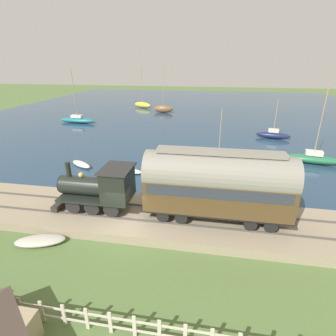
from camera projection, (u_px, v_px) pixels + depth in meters
ground_plane at (127, 231)px, 16.16m from camera, size 200.00×200.00×0.00m
harbor_water at (191, 110)px, 56.41m from camera, size 80.00×80.00×0.01m
rail_embankment at (133, 216)px, 17.23m from camera, size 5.07×56.00×0.68m
steam_locomotive at (102, 186)px, 16.76m from camera, size 2.40×5.24×3.12m
passenger_coach at (217, 183)px, 15.33m from camera, size 2.43×8.89×4.47m
sailboat_yellow at (143, 105)px, 58.75m from camera, size 3.06×4.62×8.54m
sailboat_gray at (218, 159)px, 26.11m from camera, size 3.35×4.19×5.63m
sailboat_navy at (273, 135)px, 35.34m from camera, size 2.07×4.54×5.20m
sailboat_teal at (77, 120)px, 44.28m from camera, size 1.90×6.46×8.62m
sailboat_green at (313, 158)px, 26.73m from camera, size 2.46×5.53×8.72m
sailboat_brown at (163, 109)px, 53.07m from camera, size 1.57×3.94×8.71m
rowboat_far_out at (81, 164)px, 25.96m from camera, size 2.14×2.79×0.49m
rowboat_near_shore at (127, 171)px, 24.63m from camera, size 1.57×3.09×0.35m
rowboat_mid_harbor at (171, 154)px, 28.88m from camera, size 1.91×2.47×0.43m
beached_dinghy at (40, 241)px, 14.96m from camera, size 1.88×3.00×0.44m
picket_fence at (75, 317)px, 10.15m from camera, size 0.06×20.14×1.07m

